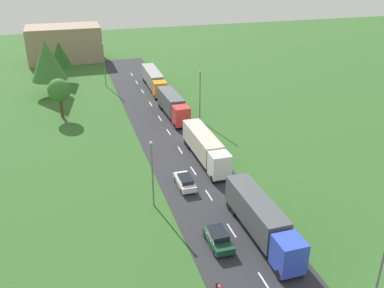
# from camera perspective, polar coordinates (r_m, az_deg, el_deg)

# --- Properties ---
(road) EXTENTS (10.00, 140.00, 0.06)m
(road) POSITION_cam_1_polar(r_m,az_deg,el_deg) (50.00, 2.38, -7.03)
(road) COLOR #2B2B30
(road) RESTS_ON ground
(lane_marking_centre) EXTENTS (0.16, 120.25, 0.01)m
(lane_marking_centre) POSITION_cam_1_polar(r_m,az_deg,el_deg) (46.78, 4.02, -9.49)
(lane_marking_centre) COLOR white
(lane_marking_centre) RESTS_ON road
(truck_lead) EXTENTS (2.64, 13.04, 3.79)m
(truck_lead) POSITION_cam_1_polar(r_m,az_deg,el_deg) (42.92, 9.23, -9.80)
(truck_lead) COLOR blue
(truck_lead) RESTS_ON road
(truck_second) EXTENTS (2.60, 13.08, 3.59)m
(truck_second) POSITION_cam_1_polar(r_m,az_deg,el_deg) (57.17, 1.76, -0.31)
(truck_second) COLOR white
(truck_second) RESTS_ON road
(truck_third) EXTENTS (2.72, 12.12, 3.77)m
(truck_third) POSITION_cam_1_polar(r_m,az_deg,el_deg) (72.40, -2.57, 5.23)
(truck_third) COLOR red
(truck_third) RESTS_ON road
(truck_fourth) EXTENTS (2.75, 14.67, 3.59)m
(truck_fourth) POSITION_cam_1_polar(r_m,az_deg,el_deg) (87.85, -5.13, 8.63)
(truck_fourth) COLOR orange
(truck_fourth) RESTS_ON road
(car_second) EXTENTS (1.92, 4.18, 1.56)m
(car_second) POSITION_cam_1_polar(r_m,az_deg,el_deg) (42.22, 3.51, -12.42)
(car_second) COLOR #19472D
(car_second) RESTS_ON road
(car_third) EXTENTS (1.78, 4.36, 1.44)m
(car_third) POSITION_cam_1_polar(r_m,az_deg,el_deg) (51.42, -0.94, -5.01)
(car_third) COLOR white
(car_third) RESTS_ON road
(lamppost_lead) EXTENTS (0.36, 0.36, 7.87)m
(lamppost_lead) POSITION_cam_1_polar(r_m,az_deg,el_deg) (35.79, 23.74, -15.55)
(lamppost_lead) COLOR slate
(lamppost_lead) RESTS_ON ground
(lamppost_second) EXTENTS (0.36, 0.36, 7.89)m
(lamppost_second) POSITION_cam_1_polar(r_m,az_deg,el_deg) (46.44, -5.31, -3.54)
(lamppost_second) COLOR slate
(lamppost_second) RESTS_ON ground
(lamppost_third) EXTENTS (0.36, 0.36, 8.68)m
(lamppost_third) POSITION_cam_1_polar(r_m,az_deg,el_deg) (69.89, 1.08, 6.80)
(lamppost_third) COLOR slate
(lamppost_third) RESTS_ON ground
(lamppost_fourth) EXTENTS (0.36, 0.36, 9.01)m
(lamppost_fourth) POSITION_cam_1_polar(r_m,az_deg,el_deg) (90.52, -11.63, 10.59)
(lamppost_fourth) COLOR slate
(lamppost_fourth) RESTS_ON ground
(tree_oak) EXTENTS (4.88, 4.88, 8.47)m
(tree_oak) POSITION_cam_1_polar(r_m,az_deg,el_deg) (96.34, -17.25, 11.32)
(tree_oak) COLOR #513823
(tree_oak) RESTS_ON ground
(tree_birch) EXTENTS (6.73, 6.73, 10.50)m
(tree_birch) POSITION_cam_1_polar(r_m,az_deg,el_deg) (87.09, -18.75, 10.47)
(tree_birch) COLOR #513823
(tree_birch) RESTS_ON ground
(tree_maple) EXTENTS (3.81, 3.81, 6.67)m
(tree_maple) POSITION_cam_1_polar(r_m,az_deg,el_deg) (74.98, -17.29, 6.84)
(tree_maple) COLOR #513823
(tree_maple) RESTS_ON ground
(distant_building) EXTENTS (17.85, 10.81, 8.62)m
(distant_building) POSITION_cam_1_polar(r_m,az_deg,el_deg) (115.29, -16.64, 12.71)
(distant_building) COLOR #9E846B
(distant_building) RESTS_ON ground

